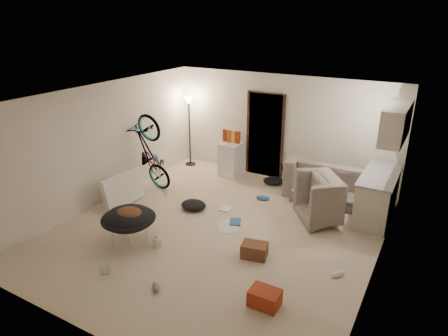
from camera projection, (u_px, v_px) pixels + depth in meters
The scene contains 36 objects.
floor at pixel (218, 231), 7.43m from camera, with size 5.50×6.00×0.02m, color beige.
ceiling at pixel (217, 97), 6.51m from camera, with size 5.50×6.00×0.02m, color white.
wall_back at pixel (282, 128), 9.41m from camera, with size 5.50×0.02×2.50m, color silver.
wall_front at pixel (84, 252), 4.53m from camera, with size 5.50×0.02×2.50m, color silver.
wall_left at pixel (102, 144), 8.24m from camera, with size 0.02×6.00×2.50m, color silver.
wall_right at pixel (384, 203), 5.71m from camera, with size 0.02×6.00×2.50m, color silver.
doorway at pixel (265, 135), 9.65m from camera, with size 0.85×0.10×2.04m, color black.
door_trim at pixel (265, 136), 9.62m from camera, with size 0.97×0.04×2.10m, color #361F12.
floor_lamp at pixel (189, 117), 10.20m from camera, with size 0.28×0.28×1.81m.
kitchen_counter at pixel (377, 197), 7.77m from camera, with size 0.60×1.50×0.88m, color beige.
counter_top at pixel (380, 175), 7.60m from camera, with size 0.64×1.54×0.04m, color gray.
kitchen_uppers at pixel (396, 122), 7.16m from camera, with size 0.38×1.40×0.65m, color beige.
sofa at pixel (335, 186), 8.61m from camera, with size 2.09×0.82×0.61m, color #343C35.
armchair at pixel (335, 203), 7.75m from camera, with size 1.04×0.91×0.68m, color #343C35.
bicycle at pixel (151, 169), 9.04m from camera, with size 0.64×1.84×0.97m, color black.
book_asset at pixel (101, 275), 6.17m from camera, with size 0.15×0.21×0.02m, color maroon.
mini_fridge at pixel (231, 159), 9.86m from camera, with size 0.48×0.48×0.82m, color white.
snack_box_0 at pixel (225, 135), 9.72m from camera, with size 0.10×0.07×0.30m, color maroon.
snack_box_1 at pixel (229, 136), 9.67m from camera, with size 0.10×0.07×0.30m, color #C95019.
snack_box_2 at pixel (234, 137), 9.61m from camera, with size 0.10×0.07×0.30m, color gold.
snack_box_3 at pixel (238, 137), 9.56m from camera, with size 0.10×0.07×0.30m, color maroon.
saucer_chair at pixel (129, 223), 6.90m from camera, with size 0.94×0.94×0.67m.
hoodie at pixel (129, 214), 6.78m from camera, with size 0.48×0.40×0.22m, color #57351E.
sofa_drape at pixel (294, 168), 8.97m from camera, with size 0.56×0.46×0.28m, color black.
tv_box at pixel (123, 189), 8.35m from camera, with size 0.12×1.03×0.68m, color silver.
drink_case_a at pixel (254, 250), 6.61m from camera, with size 0.42×0.30×0.24m, color brown.
drink_case_b at pixel (265, 298), 5.50m from camera, with size 0.42×0.31×0.24m, color maroon.
juicer at pixel (157, 241), 6.92m from camera, with size 0.16×0.16×0.23m.
newspaper at pixel (228, 226), 7.57m from camera, with size 0.38×0.50×0.01m, color silver.
book_blue at pixel (235, 222), 7.72m from camera, with size 0.21×0.28×0.03m, color #2D5AA4.
book_white at pixel (226, 209), 8.24m from camera, with size 0.19×0.25×0.02m, color silver.
shoe_0 at pixel (263, 198), 8.63m from camera, with size 0.30×0.12×0.11m, color #2D5AA4.
shoe_3 at pixel (156, 287), 5.83m from camera, with size 0.24×0.10×0.09m, color slate.
shoe_4 at pixel (338, 273), 6.14m from camera, with size 0.25×0.10×0.09m, color white.
clothes_lump_a at pixel (194, 205), 8.23m from camera, with size 0.53×0.46×0.17m, color black.
clothes_lump_b at pixel (273, 181), 9.45m from camera, with size 0.49×0.42×0.15m, color black.
Camera 1 is at (3.30, -5.59, 3.79)m, focal length 32.00 mm.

